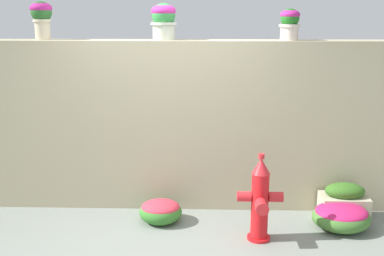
# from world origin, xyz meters

# --- Properties ---
(ground_plane) EXTENTS (24.00, 24.00, 0.00)m
(ground_plane) POSITION_xyz_m (0.00, 0.00, 0.00)
(ground_plane) COLOR gray
(stone_wall) EXTENTS (6.56, 0.34, 2.01)m
(stone_wall) POSITION_xyz_m (0.00, 1.12, 1.01)
(stone_wall) COLOR tan
(stone_wall) RESTS_ON ground
(potted_plant_1) EXTENTS (0.25, 0.25, 0.43)m
(potted_plant_1) POSITION_xyz_m (-1.42, 1.12, 2.29)
(potted_plant_1) COLOR beige
(potted_plant_1) RESTS_ON stone_wall
(potted_plant_2) EXTENTS (0.30, 0.30, 0.41)m
(potted_plant_2) POSITION_xyz_m (-0.02, 1.15, 2.25)
(potted_plant_2) COLOR beige
(potted_plant_2) RESTS_ON stone_wall
(potted_plant_3) EXTENTS (0.24, 0.24, 0.35)m
(potted_plant_3) POSITION_xyz_m (1.41, 1.12, 2.21)
(potted_plant_3) COLOR beige
(potted_plant_3) RESTS_ON stone_wall
(fire_hydrant) EXTENTS (0.47, 0.37, 0.94)m
(fire_hydrant) POSITION_xyz_m (1.03, 0.19, 0.43)
(fire_hydrant) COLOR red
(fire_hydrant) RESTS_ON ground
(flower_bush_left) EXTENTS (0.48, 0.44, 0.27)m
(flower_bush_left) POSITION_xyz_m (-0.04, 0.59, 0.14)
(flower_bush_left) COLOR #387A2C
(flower_bush_left) RESTS_ON ground
(flower_bush_right) EXTENTS (0.63, 0.57, 0.29)m
(flower_bush_right) POSITION_xyz_m (1.96, 0.48, 0.15)
(flower_bush_right) COLOR #42722F
(flower_bush_right) RESTS_ON ground
(planter_box) EXTENTS (0.53, 0.34, 0.43)m
(planter_box) POSITION_xyz_m (2.06, 0.74, 0.20)
(planter_box) COLOR #B5AD8F
(planter_box) RESTS_ON ground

